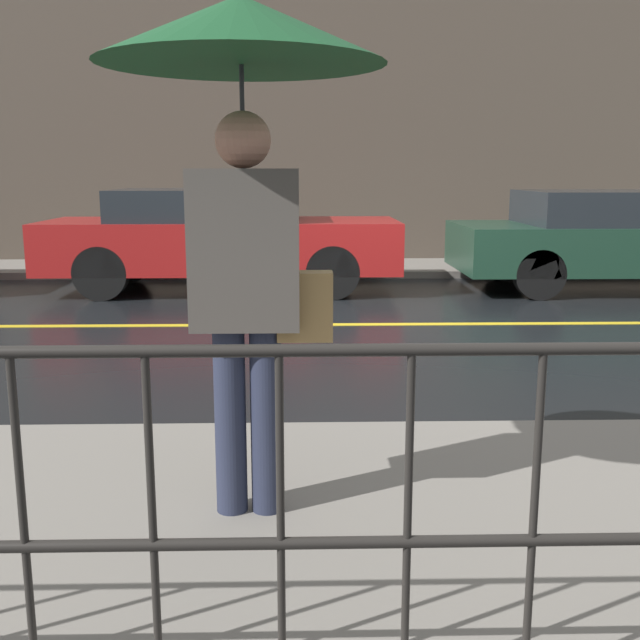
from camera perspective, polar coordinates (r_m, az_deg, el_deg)
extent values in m
plane|color=black|center=(8.13, 5.83, -0.34)|extent=(80.00, 80.00, 0.00)
cube|color=slate|center=(3.59, 15.93, -15.14)|extent=(28.00, 2.65, 0.11)
cube|color=slate|center=(12.46, 3.29, 3.99)|extent=(28.00, 1.80, 0.11)
cube|color=gold|center=(8.13, 5.83, -0.31)|extent=(25.20, 0.12, 0.01)
cube|color=#4C4238|center=(13.45, 3.04, 15.85)|extent=(28.00, 0.30, 5.42)
cylinder|color=black|center=(2.35, -21.63, -14.64)|extent=(0.02, 0.02, 1.03)
cylinder|color=black|center=(2.26, -12.61, -15.22)|extent=(0.02, 0.02, 1.03)
cylinder|color=black|center=(2.22, -3.01, -15.45)|extent=(0.02, 0.02, 1.03)
cylinder|color=black|center=(2.24, 6.69, -15.26)|extent=(0.02, 0.02, 1.03)
cylinder|color=black|center=(2.32, 15.94, -14.70)|extent=(0.02, 0.02, 1.03)
cylinder|color=#23283D|center=(3.38, -6.84, -7.61)|extent=(0.14, 0.14, 0.85)
cylinder|color=#23283D|center=(3.37, -4.12, -7.62)|extent=(0.14, 0.14, 0.85)
cube|color=#47423D|center=(3.21, -5.74, 5.38)|extent=(0.46, 0.28, 0.67)
sphere|color=tan|center=(3.20, -5.90, 13.50)|extent=(0.23, 0.23, 0.23)
cylinder|color=#262628|center=(3.19, -5.87, 12.10)|extent=(0.02, 0.02, 0.75)
cone|color=#144723|center=(3.24, -6.06, 21.13)|extent=(1.19, 1.19, 0.27)
cube|color=#9E7A47|center=(3.24, -1.17, 1.06)|extent=(0.24, 0.12, 0.30)
cube|color=maroon|center=(10.42, -7.44, 5.70)|extent=(4.79, 1.73, 0.68)
cube|color=#1E2328|center=(10.41, -8.57, 8.68)|extent=(2.49, 1.59, 0.42)
cylinder|color=black|center=(11.15, 0.63, 4.67)|extent=(0.70, 0.22, 0.70)
cylinder|color=black|center=(9.66, 0.96, 3.65)|extent=(0.70, 0.22, 0.70)
cylinder|color=black|center=(11.44, -14.45, 4.48)|extent=(0.70, 0.22, 0.70)
cylinder|color=black|center=(9.98, -16.36, 3.45)|extent=(0.70, 0.22, 0.70)
cube|color=#193828|center=(11.31, 22.15, 5.19)|extent=(4.66, 1.91, 0.63)
cube|color=#1E2328|center=(11.20, 21.48, 7.98)|extent=(2.42, 1.76, 0.46)
cylinder|color=black|center=(11.65, 13.86, 4.52)|extent=(0.65, 0.22, 0.65)
cylinder|color=black|center=(10.04, 16.36, 3.36)|extent=(0.65, 0.22, 0.65)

